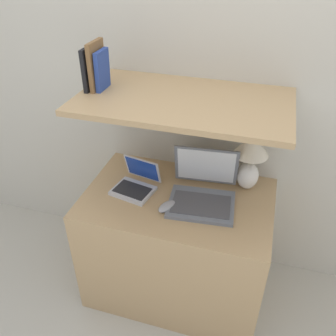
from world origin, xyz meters
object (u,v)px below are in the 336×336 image
(book_brown, at_px, (97,66))
(computer_mouse, at_px, (167,206))
(laptop_small, at_px, (136,184))
(router_box, at_px, (188,163))
(laptop_large, at_px, (203,191))
(table_lamp, at_px, (251,155))
(book_blue, at_px, (102,70))
(book_black, at_px, (91,68))

(book_brown, bearing_deg, computer_mouse, -24.08)
(laptop_small, xyz_separation_m, router_box, (0.24, 0.23, 0.04))
(book_brown, bearing_deg, laptop_large, -5.54)
(table_lamp, xyz_separation_m, book_blue, (-0.76, -0.13, 0.43))
(book_blue, bearing_deg, book_brown, 180.00)
(router_box, bearing_deg, computer_mouse, -94.28)
(router_box, relative_size, book_blue, 0.79)
(laptop_large, bearing_deg, book_blue, 174.18)
(table_lamp, bearing_deg, laptop_large, -139.53)
(laptop_small, bearing_deg, book_blue, 157.63)
(laptop_large, relative_size, router_box, 2.46)
(computer_mouse, bearing_deg, laptop_small, 151.94)
(laptop_large, distance_m, laptop_small, 0.38)
(laptop_large, relative_size, book_brown, 1.61)
(table_lamp, xyz_separation_m, computer_mouse, (-0.37, -0.31, -0.19))
(table_lamp, relative_size, computer_mouse, 2.72)
(laptop_large, distance_m, computer_mouse, 0.21)
(laptop_large, distance_m, router_box, 0.25)
(table_lamp, distance_m, book_black, 0.93)
(book_brown, bearing_deg, table_lamp, 9.09)
(table_lamp, bearing_deg, book_black, -171.25)
(table_lamp, relative_size, book_brown, 1.49)
(computer_mouse, height_order, book_blue, book_blue)
(laptop_small, height_order, book_blue, book_blue)
(table_lamp, xyz_separation_m, laptop_large, (-0.21, -0.18, -0.16))
(computer_mouse, xyz_separation_m, book_blue, (-0.38, 0.18, 0.62))
(router_box, xyz_separation_m, book_black, (-0.47, -0.16, 0.57))
(book_brown, xyz_separation_m, book_blue, (0.03, 0.00, -0.02))
(book_black, height_order, book_blue, book_black)
(table_lamp, relative_size, router_box, 2.27)
(table_lamp, height_order, book_blue, book_blue)
(computer_mouse, xyz_separation_m, book_brown, (-0.41, 0.18, 0.64))
(computer_mouse, height_order, book_black, book_black)
(router_box, xyz_separation_m, book_brown, (-0.44, -0.16, 0.58))
(laptop_small, relative_size, computer_mouse, 2.00)
(table_lamp, distance_m, laptop_small, 0.64)
(laptop_large, height_order, book_blue, book_blue)
(table_lamp, xyz_separation_m, book_brown, (-0.79, -0.13, 0.45))
(book_black, bearing_deg, book_brown, 0.00)
(book_brown, bearing_deg, book_black, -180.00)
(laptop_small, relative_size, book_black, 1.24)
(book_blue, bearing_deg, table_lamp, 9.42)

